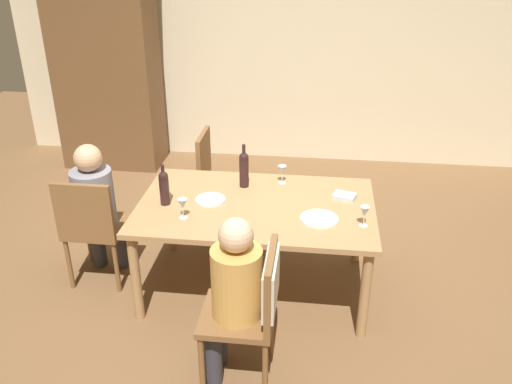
# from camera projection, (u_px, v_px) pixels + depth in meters

# --- Properties ---
(ground_plane) EXTENTS (10.00, 10.00, 0.00)m
(ground_plane) POSITION_uv_depth(u_px,v_px,m) (256.00, 286.00, 4.28)
(ground_plane) COLOR brown
(rear_room_partition) EXTENTS (6.40, 0.12, 2.70)m
(rear_room_partition) POSITION_uv_depth(u_px,v_px,m) (285.00, 45.00, 6.12)
(rear_room_partition) COLOR beige
(rear_room_partition) RESTS_ON ground_plane
(armoire_cabinet) EXTENTS (1.18, 0.62, 2.18)m
(armoire_cabinet) POSITION_uv_depth(u_px,v_px,m) (107.00, 71.00, 6.04)
(armoire_cabinet) COLOR brown
(armoire_cabinet) RESTS_ON ground_plane
(dining_table) EXTENTS (1.73, 1.09, 0.74)m
(dining_table) POSITION_uv_depth(u_px,v_px,m) (256.00, 213.00, 3.98)
(dining_table) COLOR #A87F51
(dining_table) RESTS_ON ground_plane
(chair_near) EXTENTS (0.46, 0.44, 0.92)m
(chair_near) POSITION_uv_depth(u_px,v_px,m) (258.00, 299.00, 3.18)
(chair_near) COLOR brown
(chair_near) RESTS_ON ground_plane
(chair_left_end) EXTENTS (0.44, 0.44, 0.92)m
(chair_left_end) POSITION_uv_depth(u_px,v_px,m) (92.00, 224.00, 4.10)
(chair_left_end) COLOR brown
(chair_left_end) RESTS_ON ground_plane
(chair_far_left) EXTENTS (0.44, 0.44, 0.92)m
(chair_far_left) POSITION_uv_depth(u_px,v_px,m) (217.00, 174.00, 4.91)
(chair_far_left) COLOR brown
(chair_far_left) RESTS_ON ground_plane
(person_woman_host) EXTENTS (0.35, 0.30, 1.13)m
(person_woman_host) POSITION_uv_depth(u_px,v_px,m) (233.00, 289.00, 3.17)
(person_woman_host) COLOR #33333D
(person_woman_host) RESTS_ON ground_plane
(person_man_bearded) EXTENTS (0.31, 0.36, 1.14)m
(person_man_bearded) POSITION_uv_depth(u_px,v_px,m) (96.00, 202.00, 4.14)
(person_man_bearded) COLOR #33333D
(person_man_bearded) RESTS_ON ground_plane
(wine_bottle_tall_green) EXTENTS (0.07, 0.07, 0.31)m
(wine_bottle_tall_green) POSITION_uv_depth(u_px,v_px,m) (164.00, 187.00, 3.89)
(wine_bottle_tall_green) COLOR black
(wine_bottle_tall_green) RESTS_ON dining_table
(wine_bottle_dark_red) EXTENTS (0.07, 0.07, 0.35)m
(wine_bottle_dark_red) POSITION_uv_depth(u_px,v_px,m) (244.00, 168.00, 4.15)
(wine_bottle_dark_red) COLOR black
(wine_bottle_dark_red) RESTS_ON dining_table
(wine_glass_near_left) EXTENTS (0.07, 0.07, 0.15)m
(wine_glass_near_left) POSITION_uv_depth(u_px,v_px,m) (282.00, 171.00, 4.23)
(wine_glass_near_left) COLOR silver
(wine_glass_near_left) RESTS_ON dining_table
(wine_glass_centre) EXTENTS (0.07, 0.07, 0.15)m
(wine_glass_centre) POSITION_uv_depth(u_px,v_px,m) (365.00, 212.00, 3.62)
(wine_glass_centre) COLOR silver
(wine_glass_centre) RESTS_ON dining_table
(wine_glass_near_right) EXTENTS (0.07, 0.07, 0.15)m
(wine_glass_near_right) POSITION_uv_depth(u_px,v_px,m) (183.00, 205.00, 3.72)
(wine_glass_near_right) COLOR silver
(wine_glass_near_right) RESTS_ON dining_table
(dinner_plate_host) EXTENTS (0.27, 0.27, 0.01)m
(dinner_plate_host) POSITION_uv_depth(u_px,v_px,m) (319.00, 219.00, 3.74)
(dinner_plate_host) COLOR white
(dinner_plate_host) RESTS_ON dining_table
(dinner_plate_guest_left) EXTENTS (0.22, 0.22, 0.01)m
(dinner_plate_guest_left) POSITION_uv_depth(u_px,v_px,m) (210.00, 200.00, 4.00)
(dinner_plate_guest_left) COLOR white
(dinner_plate_guest_left) RESTS_ON dining_table
(folded_napkin) EXTENTS (0.19, 0.16, 0.03)m
(folded_napkin) POSITION_uv_depth(u_px,v_px,m) (345.00, 196.00, 4.03)
(folded_napkin) COLOR #ADC6D6
(folded_napkin) RESTS_ON dining_table
(handbag) EXTENTS (0.18, 0.30, 0.22)m
(handbag) POSITION_uv_depth(u_px,v_px,m) (264.00, 217.00, 5.06)
(handbag) COLOR brown
(handbag) RESTS_ON ground_plane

